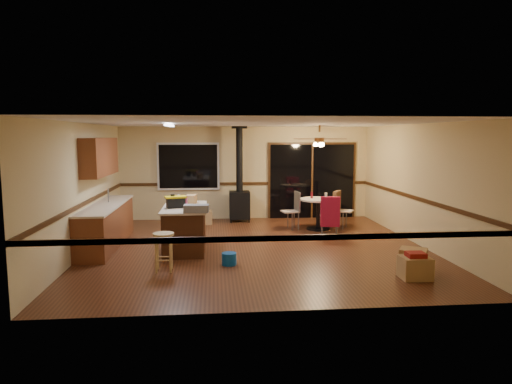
{
  "coord_description": "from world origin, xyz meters",
  "views": [
    {
      "loc": [
        -0.89,
        -9.34,
        2.35
      ],
      "look_at": [
        0.0,
        0.3,
        1.15
      ],
      "focal_mm": 32.0,
      "sensor_mm": 36.0,
      "label": 1
    }
  ],
  "objects": [
    {
      "name": "floor",
      "position": [
        0.0,
        0.0,
        0.0
      ],
      "size": [
        7.0,
        7.0,
        0.0
      ],
      "primitive_type": "plane",
      "color": "#4D2615",
      "rests_on": "ground"
    },
    {
      "name": "wall_back",
      "position": [
        0.0,
        3.5,
        1.3
      ],
      "size": [
        7.0,
        0.0,
        7.0
      ],
      "primitive_type": "plane",
      "rotation": [
        1.57,
        0.0,
        0.0
      ],
      "color": "tan",
      "rests_on": "ground"
    },
    {
      "name": "bottle_white",
      "position": [
        -1.66,
        0.54,
        0.99
      ],
      "size": [
        0.07,
        0.07,
        0.18
      ],
      "primitive_type": "cylinder",
      "rotation": [
        0.0,
        0.0,
        0.12
      ],
      "color": "white",
      "rests_on": "kitchen_island"
    },
    {
      "name": "wall_left",
      "position": [
        -3.5,
        0.0,
        1.3
      ],
      "size": [
        0.0,
        7.0,
        7.0
      ],
      "primitive_type": "plane",
      "rotation": [
        1.57,
        0.0,
        1.57
      ],
      "color": "tan",
      "rests_on": "ground"
    },
    {
      "name": "box_corner_a",
      "position": [
        2.4,
        -2.3,
        0.18
      ],
      "size": [
        0.49,
        0.41,
        0.36
      ],
      "primitive_type": "cube",
      "rotation": [
        0.0,
        0.0,
        -0.02
      ],
      "color": "#9C7545",
      "rests_on": "floor"
    },
    {
      "name": "lower_cabinets",
      "position": [
        -3.2,
        0.5,
        0.43
      ],
      "size": [
        0.6,
        3.0,
        0.86
      ],
      "primitive_type": "cube",
      "color": "brown",
      "rests_on": "ground"
    },
    {
      "name": "chair_near",
      "position": [
        1.78,
        0.89,
        0.6
      ],
      "size": [
        0.48,
        0.52,
        0.7
      ],
      "color": "tan",
      "rests_on": "ground"
    },
    {
      "name": "toolbox_black",
      "position": [
        -1.67,
        -0.11,
        1.0
      ],
      "size": [
        0.4,
        0.28,
        0.2
      ],
      "primitive_type": "cube",
      "rotation": [
        0.0,
        0.0,
        0.27
      ],
      "color": "black",
      "rests_on": "kitchen_island"
    },
    {
      "name": "bar_stool",
      "position": [
        -1.78,
        -1.49,
        0.34
      ],
      "size": [
        0.48,
        0.48,
        0.67
      ],
      "primitive_type": "cylinder",
      "rotation": [
        0.0,
        0.0,
        0.39
      ],
      "color": "tan",
      "rests_on": "floor"
    },
    {
      "name": "chair_rail",
      "position": [
        0.0,
        0.0,
        1.0
      ],
      "size": [
        7.0,
        7.0,
        0.08
      ],
      "primitive_type": null,
      "color": "#3C220F",
      "rests_on": "ground"
    },
    {
      "name": "glass_cream",
      "position": [
        1.89,
        1.72,
        0.86
      ],
      "size": [
        0.08,
        0.08,
        0.15
      ],
      "primitive_type": "cylinder",
      "rotation": [
        0.0,
        0.0,
        -0.19
      ],
      "color": "beige",
      "rests_on": "dining_table"
    },
    {
      "name": "box_on_island",
      "position": [
        -1.39,
        0.46,
        0.99
      ],
      "size": [
        0.24,
        0.3,
        0.18
      ],
      "primitive_type": "cube",
      "rotation": [
        0.0,
        0.0,
        -0.17
      ],
      "color": "#9C7545",
      "rests_on": "kitchen_island"
    },
    {
      "name": "bottle_pink",
      "position": [
        -1.47,
        -0.02,
        1.01
      ],
      "size": [
        0.09,
        0.09,
        0.22
      ],
      "primitive_type": "cylinder",
      "rotation": [
        0.0,
        0.0,
        0.36
      ],
      "color": "#D84C8C",
      "rests_on": "kitchen_island"
    },
    {
      "name": "bottle_dark",
      "position": [
        -1.73,
        -0.09,
        1.04
      ],
      "size": [
        0.08,
        0.08,
        0.27
      ],
      "primitive_type": "cylinder",
      "rotation": [
        0.0,
        0.0,
        -0.06
      ],
      "color": "black",
      "rests_on": "kitchen_island"
    },
    {
      "name": "toolbox_grey",
      "position": [
        -1.23,
        -0.72,
        0.97
      ],
      "size": [
        0.48,
        0.28,
        0.15
      ],
      "primitive_type": "cube",
      "rotation": [
        0.0,
        0.0,
        -0.05
      ],
      "color": "slate",
      "rests_on": "kitchen_island"
    },
    {
      "name": "ceiling",
      "position": [
        0.0,
        0.0,
        2.6
      ],
      "size": [
        7.0,
        7.0,
        0.0
      ],
      "primitive_type": "plane",
      "rotation": [
        3.14,
        0.0,
        0.0
      ],
      "color": "silver",
      "rests_on": "ground"
    },
    {
      "name": "wall_right",
      "position": [
        3.5,
        0.0,
        1.3
      ],
      "size": [
        0.0,
        7.0,
        7.0
      ],
      "primitive_type": "plane",
      "rotation": [
        1.57,
        0.0,
        -1.57
      ],
      "color": "tan",
      "rests_on": "ground"
    },
    {
      "name": "blue_bucket",
      "position": [
        -0.63,
        -1.22,
        0.11
      ],
      "size": [
        0.29,
        0.29,
        0.22
      ],
      "primitive_type": "cylinder",
      "rotation": [
        0.0,
        0.0,
        -0.07
      ],
      "color": "#0D53B6",
      "rests_on": "floor"
    },
    {
      "name": "countertop",
      "position": [
        -3.2,
        0.5,
        0.88
      ],
      "size": [
        0.64,
        3.04,
        0.04
      ],
      "primitive_type": "cube",
      "color": "beige",
      "rests_on": "lower_cabinets"
    },
    {
      "name": "box_under_window",
      "position": [
        -1.18,
        2.75,
        0.18
      ],
      "size": [
        0.46,
        0.37,
        0.37
      ],
      "primitive_type": "cube",
      "rotation": [
        0.0,
        0.0,
        -0.0
      ],
      "color": "#9C7545",
      "rests_on": "floor"
    },
    {
      "name": "box_corner_b",
      "position": [
        2.6,
        -1.78,
        0.18
      ],
      "size": [
        0.58,
        0.56,
        0.36
      ],
      "primitive_type": "cube",
      "rotation": [
        0.0,
        0.0,
        -0.54
      ],
      "color": "#9C7545",
      "rests_on": "floor"
    },
    {
      "name": "fluorescent_strip",
      "position": [
        -1.8,
        0.3,
        2.56
      ],
      "size": [
        0.1,
        1.2,
        0.04
      ],
      "primitive_type": "cube",
      "color": "white",
      "rests_on": "ceiling"
    },
    {
      "name": "dining_table",
      "position": [
        1.71,
        1.77,
        0.53
      ],
      "size": [
        0.92,
        0.92,
        0.78
      ],
      "color": "black",
      "rests_on": "ground"
    },
    {
      "name": "upper_cabinets",
      "position": [
        -3.33,
        0.7,
        1.9
      ],
      "size": [
        0.35,
        2.0,
        0.8
      ],
      "primitive_type": "cube",
      "color": "brown",
      "rests_on": "ground"
    },
    {
      "name": "ceiling_fan",
      "position": [
        1.71,
        1.77,
        2.21
      ],
      "size": [
        0.24,
        0.24,
        0.55
      ],
      "color": "brown",
      "rests_on": "ceiling"
    },
    {
      "name": "window",
      "position": [
        -1.6,
        3.45,
        1.5
      ],
      "size": [
        1.72,
        0.1,
        1.32
      ],
      "primitive_type": "cube",
      "color": "black",
      "rests_on": "ground"
    },
    {
      "name": "box_small_red",
      "position": [
        2.4,
        -2.3,
        0.4
      ],
      "size": [
        0.3,
        0.25,
        0.08
      ],
      "primitive_type": "cube",
      "rotation": [
        0.0,
        0.0,
        -0.02
      ],
      "color": "maroon",
      "rests_on": "box_corner_a"
    },
    {
      "name": "kitchen_island",
      "position": [
        -1.5,
        0.0,
        0.45
      ],
      "size": [
        0.88,
        1.68,
        0.9
      ],
      "color": "#3B1D0E",
      "rests_on": "ground"
    },
    {
      "name": "sliding_door",
      "position": [
        1.9,
        3.45,
        1.05
      ],
      "size": [
        2.52,
        0.1,
        2.1
      ],
      "primitive_type": "cube",
      "color": "black",
      "rests_on": "ground"
    },
    {
      "name": "wood_stove",
      "position": [
        -0.2,
        3.05,
        0.73
      ],
      "size": [
        0.55,
        0.5,
        2.52
      ],
      "color": "black",
      "rests_on": "ground"
    },
    {
      "name": "glass_red",
      "position": [
        1.56,
        1.87,
        0.86
      ],
      "size": [
        0.08,
        0.08,
        0.16
      ],
      "primitive_type": "cylinder",
      "rotation": [
        0.0,
        0.0,
        0.33
      ],
      "color": "#590C14",
      "rests_on": "dining_table"
    },
    {
      "name": "wall_front",
      "position": [
        0.0,
        -3.5,
        1.3
      ],
      "size": [
        7.0,
        0.0,
        7.0
      ],
      "primitive_type": "plane",
      "rotation": [
        -1.57,
        0.0,
        0.0
      ],
      "color": "tan",
      "rests_on": "ground"
    },
    {
      "name": "toolbox_yellow_lid",
      "position": [
        -1.67,
        -0.11,
        1.12
      ],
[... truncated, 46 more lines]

